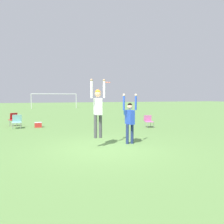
{
  "coord_description": "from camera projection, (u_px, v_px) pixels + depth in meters",
  "views": [
    {
      "loc": [
        -2.33,
        -7.75,
        1.94
      ],
      "look_at": [
        0.44,
        0.6,
        1.3
      ],
      "focal_mm": 35.0,
      "sensor_mm": 36.0,
      "label": 1
    }
  ],
  "objects": [
    {
      "name": "frisbee",
      "position": [
        107.0,
        82.0,
        8.58
      ],
      "size": [
        0.24,
        0.24,
        0.04
      ],
      "color": "#E04C23"
    },
    {
      "name": "ground_plane",
      "position": [
        106.0,
        148.0,
        8.21
      ],
      "size": [
        120.0,
        120.0,
        0.0
      ],
      "primitive_type": "plane",
      "color": "#608C47"
    },
    {
      "name": "camping_chair_1",
      "position": [
        17.0,
        121.0,
        13.18
      ],
      "size": [
        0.61,
        0.65,
        0.81
      ],
      "rotation": [
        0.0,
        0.0,
        3.3
      ],
      "color": "gray",
      "rests_on": "ground_plane"
    },
    {
      "name": "soccer_goal",
      "position": [
        54.0,
        97.0,
        34.98
      ],
      "size": [
        7.1,
        0.1,
        2.35
      ],
      "color": "white",
      "rests_on": "ground_plane"
    },
    {
      "name": "cooler_box",
      "position": [
        38.0,
        125.0,
        13.59
      ],
      "size": [
        0.43,
        0.31,
        0.32
      ],
      "color": "red",
      "rests_on": "ground_plane"
    },
    {
      "name": "camping_chair_0",
      "position": [
        149.0,
        120.0,
        13.55
      ],
      "size": [
        0.6,
        0.64,
        0.75
      ],
      "rotation": [
        0.0,
        0.0,
        2.82
      ],
      "color": "gray",
      "rests_on": "ground_plane"
    },
    {
      "name": "person_jumping",
      "position": [
        98.0,
        107.0,
        8.25
      ],
      "size": [
        0.59,
        0.46,
        2.24
      ],
      "rotation": [
        0.0,
        0.0,
        1.67
      ],
      "color": "#4C4C51",
      "rests_on": "ground_plane"
    },
    {
      "name": "person_defending",
      "position": [
        130.0,
        118.0,
        8.84
      ],
      "size": [
        0.63,
        0.49,
        2.04
      ],
      "rotation": [
        0.0,
        0.0,
        -1.47
      ],
      "color": "navy",
      "rests_on": "ground_plane"
    },
    {
      "name": "camping_chair_3",
      "position": [
        14.0,
        118.0,
        14.27
      ],
      "size": [
        0.65,
        0.71,
        0.84
      ],
      "rotation": [
        0.0,
        0.0,
        3.68
      ],
      "color": "gray",
      "rests_on": "ground_plane"
    },
    {
      "name": "camping_chair_2",
      "position": [
        127.0,
        114.0,
        18.03
      ],
      "size": [
        0.64,
        0.69,
        0.76
      ],
      "rotation": [
        0.0,
        0.0,
        2.64
      ],
      "color": "gray",
      "rests_on": "ground_plane"
    }
  ]
}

